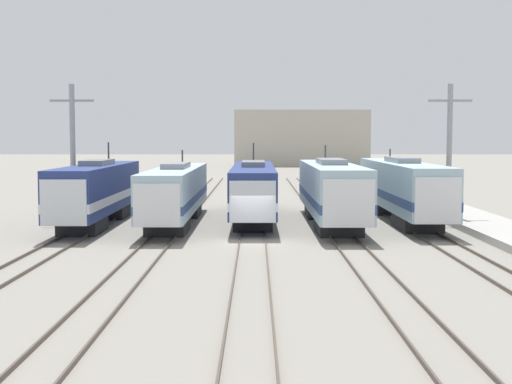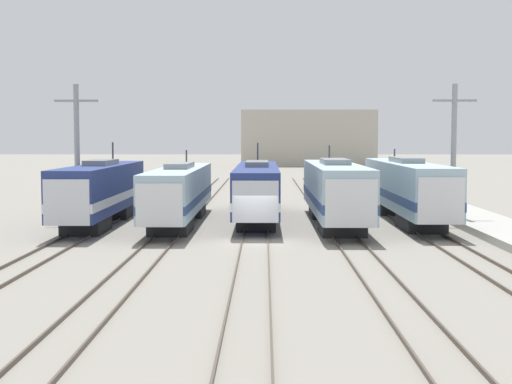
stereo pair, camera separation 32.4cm
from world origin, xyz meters
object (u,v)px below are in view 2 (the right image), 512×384
locomotive_far_left (100,192)px  locomotive_center_right (335,191)px  locomotive_center (257,190)px  catenary_tower_left (77,150)px  locomotive_center_left (179,193)px  locomotive_far_right (407,189)px  catenary_tower_right (454,150)px

locomotive_far_left → locomotive_center_right: bearing=0.0°
locomotive_center → locomotive_far_left: bearing=-164.3°
locomotive_far_left → locomotive_center_right: 15.49m
locomotive_center_right → catenary_tower_left: bearing=173.4°
locomotive_far_left → locomotive_center_left: bearing=5.3°
locomotive_center_right → catenary_tower_left: size_ratio=1.95×
locomotive_far_left → catenary_tower_left: (-2.00, 2.05, 2.69)m
locomotive_far_left → catenary_tower_left: catenary_tower_left is taller
locomotive_far_left → locomotive_center: 10.73m
locomotive_center_left → locomotive_center_right: size_ratio=1.04×
locomotive_center_left → locomotive_center: size_ratio=0.95×
locomotive_far_right → locomotive_center_left: bearing=-173.3°
locomotive_center → locomotive_far_right: size_ratio=0.99×
locomotive_center_left → locomotive_far_right: (15.49, 1.82, 0.15)m
locomotive_far_left → locomotive_center: bearing=15.7°
locomotive_center_right → catenary_tower_right: (8.23, 2.04, 2.66)m
locomotive_center_right → locomotive_far_right: (5.16, 2.29, 0.01)m
locomotive_center → locomotive_far_right: (10.32, -0.61, 0.13)m
locomotive_center_right → locomotive_center: bearing=150.7°
locomotive_center_left → catenary_tower_left: size_ratio=2.02×
locomotive_center_left → locomotive_far_right: size_ratio=0.95×
locomotive_center → locomotive_center_right: bearing=-29.3°
locomotive_center_left → locomotive_far_right: locomotive_far_right is taller
locomotive_far_right → catenary_tower_left: bearing=-179.4°
catenary_tower_left → locomotive_far_right: bearing=0.6°
locomotive_far_left → locomotive_far_right: (20.65, 2.30, 0.05)m
locomotive_far_left → locomotive_center_right: locomotive_far_left is taller
locomotive_far_left → catenary_tower_right: catenary_tower_right is taller
locomotive_center_left → locomotive_far_left: bearing=-174.7°
locomotive_far_left → catenary_tower_left: 3.93m
locomotive_center_left → locomotive_center: (5.16, 2.43, 0.02)m
locomotive_center → locomotive_center_right: 5.92m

